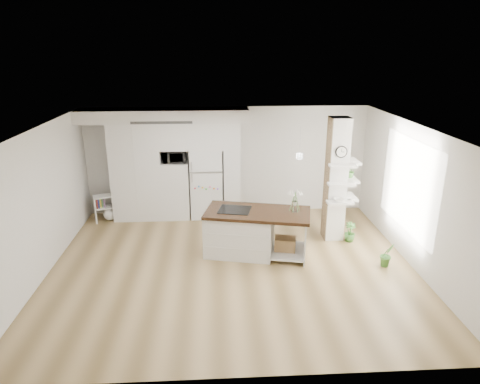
{
  "coord_description": "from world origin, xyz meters",
  "views": [
    {
      "loc": [
        -0.29,
        -7.46,
        4.06
      ],
      "look_at": [
        0.2,
        0.9,
        1.22
      ],
      "focal_mm": 32.0,
      "sensor_mm": 36.0,
      "label": 1
    }
  ],
  "objects_px": {
    "bookshelf": "(107,209)",
    "kitchen_island": "(246,231)",
    "floor_plant_a": "(387,255)",
    "refrigerator": "(207,183)"
  },
  "relations": [
    {
      "from": "refrigerator",
      "to": "kitchen_island",
      "type": "relative_size",
      "value": 0.78
    },
    {
      "from": "refrigerator",
      "to": "kitchen_island",
      "type": "height_order",
      "value": "refrigerator"
    },
    {
      "from": "bookshelf",
      "to": "floor_plant_a",
      "type": "relative_size",
      "value": 1.34
    },
    {
      "from": "bookshelf",
      "to": "floor_plant_a",
      "type": "xyz_separation_m",
      "value": [
        5.97,
        -2.69,
        -0.04
      ]
    },
    {
      "from": "kitchen_island",
      "to": "bookshelf",
      "type": "xyz_separation_m",
      "value": [
        -3.27,
        1.96,
        -0.2
      ]
    },
    {
      "from": "refrigerator",
      "to": "floor_plant_a",
      "type": "bearing_deg",
      "value": -39.09
    },
    {
      "from": "bookshelf",
      "to": "kitchen_island",
      "type": "bearing_deg",
      "value": -50.84
    },
    {
      "from": "refrigerator",
      "to": "bookshelf",
      "type": "relative_size",
      "value": 2.68
    },
    {
      "from": "kitchen_island",
      "to": "bookshelf",
      "type": "height_order",
      "value": "kitchen_island"
    },
    {
      "from": "kitchen_island",
      "to": "bookshelf",
      "type": "distance_m",
      "value": 3.81
    }
  ]
}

